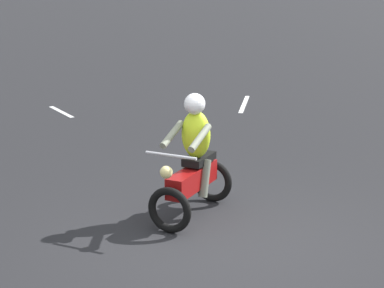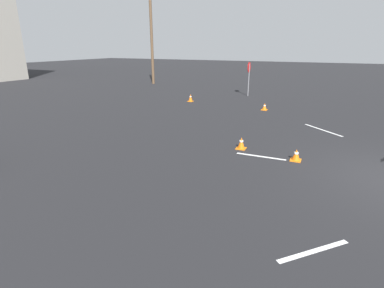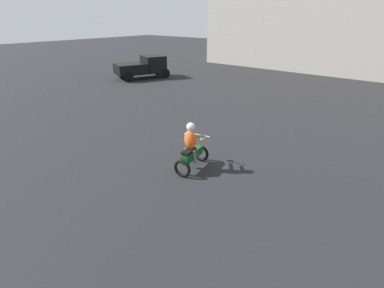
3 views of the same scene
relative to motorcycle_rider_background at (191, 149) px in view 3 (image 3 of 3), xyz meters
name	(u,v)px [view 3 (image 3 of 3)]	position (x,y,z in m)	size (l,w,h in m)	color
motorcycle_rider_background	(191,149)	(0.00, 0.00, 0.00)	(0.90, 1.56, 1.66)	black
pickup_truck	(143,67)	(-13.13, 9.50, 0.20)	(3.27, 4.55, 1.73)	black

